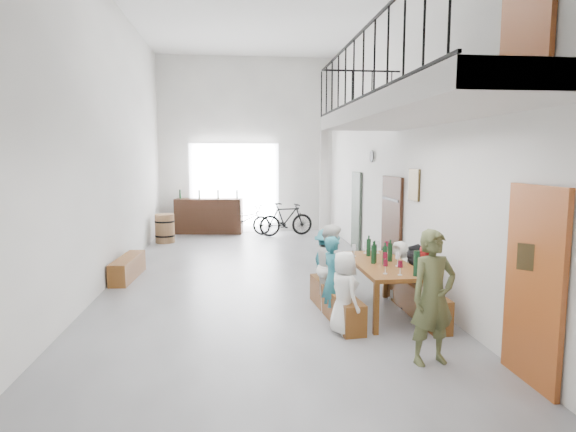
{
  "coord_description": "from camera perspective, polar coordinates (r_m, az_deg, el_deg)",
  "views": [
    {
      "loc": [
        -0.37,
        -9.46,
        2.38
      ],
      "look_at": [
        0.61,
        -0.5,
        1.27
      ],
      "focal_mm": 30.0,
      "sensor_mm": 36.0,
      "label": 1
    }
  ],
  "objects": [
    {
      "name": "bench_wall",
      "position": [
        7.72,
        14.78,
        -9.37
      ],
      "size": [
        0.31,
        2.05,
        0.47
      ],
      "primitive_type": "cube",
      "rotation": [
        0.0,
        0.0,
        0.02
      ],
      "color": "brown",
      "rests_on": "ground"
    },
    {
      "name": "guest_right_b",
      "position": [
        7.67,
        14.79,
        -7.16
      ],
      "size": [
        0.6,
        1.04,
        1.07
      ],
      "primitive_type": "imported",
      "rotation": [
        0.0,
        0.0,
        -1.26
      ],
      "color": "black",
      "rests_on": "ground"
    },
    {
      "name": "serving_counter",
      "position": [
        15.24,
        -9.35,
        0.0
      ],
      "size": [
        2.13,
        0.84,
        1.09
      ],
      "primitive_type": "cube",
      "rotation": [
        0.0,
        0.0,
        -0.13
      ],
      "color": "#311C10",
      "rests_on": "ground"
    },
    {
      "name": "potted_plant",
      "position": [
        10.57,
        9.39,
        -4.8
      ],
      "size": [
        0.44,
        0.39,
        0.47
      ],
      "primitive_type": "imported",
      "rotation": [
        0.0,
        0.0,
        -0.04
      ],
      "color": "#1E511F",
      "rests_on": "ground"
    },
    {
      "name": "floor",
      "position": [
        9.76,
        -3.93,
        -7.12
      ],
      "size": [
        12.0,
        12.0,
        0.0
      ],
      "primitive_type": "plane",
      "color": "#5F5F61",
      "rests_on": "ground"
    },
    {
      "name": "counter_bottles",
      "position": [
        15.19,
        -9.39,
        2.58
      ],
      "size": [
        1.82,
        0.25,
        0.28
      ],
      "color": "black",
      "rests_on": "serving_counter"
    },
    {
      "name": "guest_left_a",
      "position": [
        6.59,
        6.67,
        -9.02
      ],
      "size": [
        0.51,
        0.64,
        1.13
      ],
      "primitive_type": "imported",
      "rotation": [
        0.0,
        0.0,
        1.87
      ],
      "color": "silver",
      "rests_on": "ground"
    },
    {
      "name": "host_standing",
      "position": [
        5.83,
        16.8,
        -9.2
      ],
      "size": [
        0.64,
        0.48,
        1.57
      ],
      "primitive_type": "imported",
      "rotation": [
        0.0,
        0.0,
        0.2
      ],
      "color": "#4E542F",
      "rests_on": "ground"
    },
    {
      "name": "bicycle_near",
      "position": [
        14.99,
        -5.13,
        -0.39
      ],
      "size": [
        1.82,
        1.34,
        0.91
      ],
      "primitive_type": "imported",
      "rotation": [
        0.0,
        0.0,
        1.09
      ],
      "color": "black",
      "rests_on": "ground"
    },
    {
      "name": "guest_right_c",
      "position": [
        8.24,
        13.09,
        -6.36
      ],
      "size": [
        0.49,
        0.58,
        1.01
      ],
      "primitive_type": "imported",
      "rotation": [
        0.0,
        0.0,
        -1.16
      ],
      "color": "silver",
      "rests_on": "ground"
    },
    {
      "name": "side_bench",
      "position": [
        10.03,
        -18.45,
        -5.84
      ],
      "size": [
        0.42,
        1.53,
        0.42
      ],
      "primitive_type": "cube",
      "rotation": [
        0.0,
        0.0,
        -0.06
      ],
      "color": "brown",
      "rests_on": "ground"
    },
    {
      "name": "right_wall_decor",
      "position": [
        8.21,
        15.72,
        2.28
      ],
      "size": [
        0.07,
        8.28,
        5.07
      ],
      "color": "#924319",
      "rests_on": "ground"
    },
    {
      "name": "guest_left_c",
      "position": [
        7.61,
        5.25,
        -6.0
      ],
      "size": [
        0.61,
        0.73,
        1.34
      ],
      "primitive_type": "imported",
      "rotation": [
        0.0,
        0.0,
        1.41
      ],
      "color": "silver",
      "rests_on": "ground"
    },
    {
      "name": "bicycle_far",
      "position": [
        14.55,
        -0.23,
        -0.39
      ],
      "size": [
        1.74,
        0.82,
        1.01
      ],
      "primitive_type": "imported",
      "rotation": [
        0.0,
        0.0,
        1.78
      ],
      "color": "black",
      "rests_on": "ground"
    },
    {
      "name": "bench_inner",
      "position": [
        7.37,
        5.61,
        -10.11
      ],
      "size": [
        0.48,
        1.9,
        0.43
      ],
      "primitive_type": "cube",
      "rotation": [
        0.0,
        0.0,
        0.1
      ],
      "color": "brown",
      "rests_on": "ground"
    },
    {
      "name": "tableware",
      "position": [
        7.5,
        10.79,
        -4.28
      ],
      "size": [
        0.67,
        1.58,
        0.35
      ],
      "color": "black",
      "rests_on": "tasting_table"
    },
    {
      "name": "gateway_portal",
      "position": [
        15.43,
        -6.36,
        3.32
      ],
      "size": [
        2.8,
        0.08,
        2.8
      ],
      "primitive_type": "cube",
      "color": "white",
      "rests_on": "ground"
    },
    {
      "name": "room_walls",
      "position": [
        9.54,
        -4.11,
        14.06
      ],
      "size": [
        12.0,
        12.0,
        12.0
      ],
      "color": "white",
      "rests_on": "ground"
    },
    {
      "name": "oak_barrel",
      "position": [
        13.84,
        -14.39,
        -1.44
      ],
      "size": [
        0.54,
        0.54,
        0.8
      ],
      "color": "brown",
      "rests_on": "ground"
    },
    {
      "name": "guest_left_b",
      "position": [
        7.1,
        5.33,
        -7.37
      ],
      "size": [
        0.38,
        0.5,
        1.24
      ],
      "primitive_type": "imported",
      "rotation": [
        0.0,
        0.0,
        1.77
      ],
      "color": "#226874",
      "rests_on": "ground"
    },
    {
      "name": "tasting_table",
      "position": [
        7.44,
        11.05,
        -6.12
      ],
      "size": [
        0.8,
        1.94,
        0.79
      ],
      "rotation": [
        0.0,
        0.0,
        0.01
      ],
      "color": "brown",
      "rests_on": "ground"
    },
    {
      "name": "balcony",
      "position": [
        6.78,
        14.34,
        11.72
      ],
      "size": [
        1.52,
        5.62,
        4.0
      ],
      "color": "silver",
      "rests_on": "ground"
    },
    {
      "name": "guest_right_a",
      "position": [
        7.22,
        15.94,
        -7.74
      ],
      "size": [
        0.3,
        0.68,
        1.15
      ],
      "primitive_type": "imported",
      "rotation": [
        0.0,
        0.0,
        -1.55
      ],
      "color": "red",
      "rests_on": "ground"
    },
    {
      "name": "guest_left_d",
      "position": [
        8.1,
        4.62,
        -5.71
      ],
      "size": [
        0.62,
        0.86,
        1.2
      ],
      "primitive_type": "imported",
      "rotation": [
        0.0,
        0.0,
        1.82
      ],
      "color": "#226874",
      "rests_on": "ground"
    }
  ]
}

